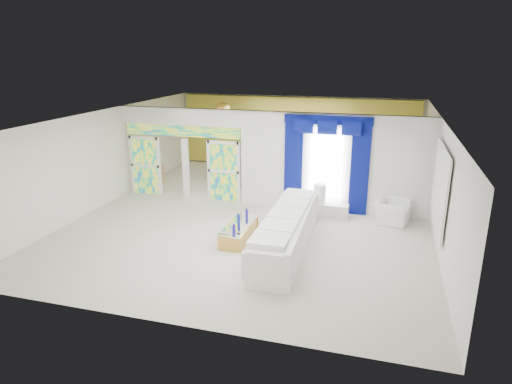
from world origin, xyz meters
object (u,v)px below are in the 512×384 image
(white_sofa, at_px, (287,233))
(console_table, at_px, (329,210))
(coffee_table, at_px, (239,231))
(armchair, at_px, (392,211))
(grand_piano, at_px, (245,164))

(white_sofa, height_order, console_table, white_sofa)
(coffee_table, bearing_deg, white_sofa, -12.53)
(console_table, bearing_deg, armchair, 0.55)
(white_sofa, height_order, coffee_table, white_sofa)
(armchair, bearing_deg, coffee_table, 135.20)
(console_table, bearing_deg, grand_piano, 135.65)
(white_sofa, xyz_separation_m, console_table, (0.71, 2.67, -0.23))
(white_sofa, bearing_deg, armchair, 45.01)
(white_sofa, relative_size, armchair, 4.45)
(grand_piano, bearing_deg, armchair, -23.19)
(coffee_table, relative_size, armchair, 1.75)
(white_sofa, distance_m, armchair, 3.68)
(white_sofa, bearing_deg, grand_piano, 113.98)
(white_sofa, bearing_deg, console_table, 73.30)
(coffee_table, distance_m, console_table, 3.14)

